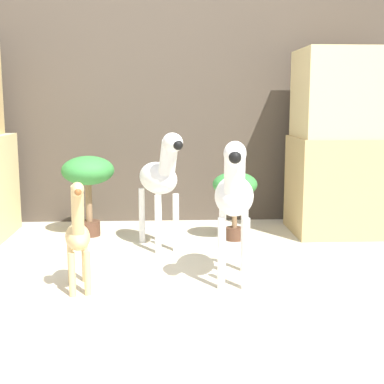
% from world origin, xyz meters
% --- Properties ---
extents(ground_plane, '(14.00, 14.00, 0.00)m').
position_xyz_m(ground_plane, '(0.00, 0.00, 0.00)').
color(ground_plane, beige).
extents(wall_back, '(6.40, 0.08, 2.20)m').
position_xyz_m(wall_back, '(0.00, 1.69, 1.10)').
color(wall_back, '#473D33').
rests_on(wall_back, ground_plane).
extents(rock_pillar_right, '(0.72, 0.55, 1.24)m').
position_xyz_m(rock_pillar_right, '(1.32, 1.22, 0.60)').
color(rock_pillar_right, tan).
rests_on(rock_pillar_right, ground_plane).
extents(zebra_right, '(0.24, 0.55, 0.72)m').
position_xyz_m(zebra_right, '(0.42, 0.22, 0.45)').
color(zebra_right, white).
rests_on(zebra_right, ground_plane).
extents(zebra_left, '(0.33, 0.55, 0.72)m').
position_xyz_m(zebra_left, '(0.06, 0.87, 0.45)').
color(zebra_left, white).
rests_on(zebra_left, ground_plane).
extents(giraffe_figurine, '(0.17, 0.40, 0.55)m').
position_xyz_m(giraffe_figurine, '(-0.33, 0.13, 0.27)').
color(giraffe_figurine, tan).
rests_on(giraffe_figurine, ground_plane).
extents(potted_palm_front, '(0.29, 0.29, 0.45)m').
position_xyz_m(potted_palm_front, '(0.53, 1.04, 0.34)').
color(potted_palm_front, '#513323').
rests_on(potted_palm_front, ground_plane).
extents(potted_palm_back, '(0.35, 0.35, 0.54)m').
position_xyz_m(potted_palm_back, '(-0.43, 1.21, 0.41)').
color(potted_palm_back, '#513323').
rests_on(potted_palm_back, ground_plane).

